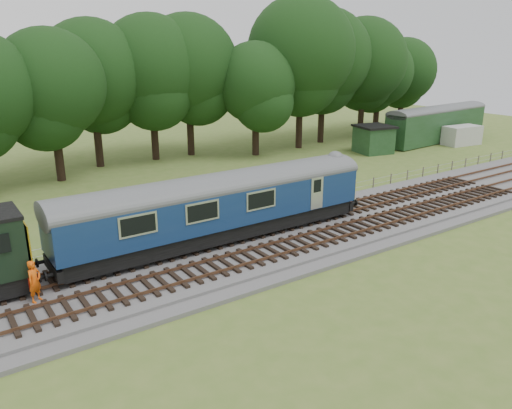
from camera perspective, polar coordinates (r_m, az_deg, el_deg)
ground at (r=30.13m, az=6.56°, el=-3.24°), size 120.00×120.00×0.00m
ballast at (r=30.07m, az=6.57°, el=-2.93°), size 70.00×7.00×0.35m
track_north at (r=30.99m, az=4.89°, el=-1.77°), size 67.20×2.40×0.21m
track_south at (r=28.89m, az=8.66°, el=-3.39°), size 67.20×2.40×0.21m
fence at (r=33.43m, az=1.51°, el=-0.98°), size 64.00×0.12×1.00m
tree_line at (r=48.15m, az=-10.87°, el=4.55°), size 70.00×8.00×18.00m
dmu_railcar at (r=27.22m, az=-4.22°, el=0.33°), size 18.05×2.86×3.88m
worker at (r=23.13m, az=-23.98°, el=-8.02°), size 0.81×0.77×1.86m
parked_coach at (r=61.87m, az=20.00°, el=8.85°), size 16.07×3.92×4.07m
shed at (r=53.62m, az=13.29°, el=7.31°), size 4.13×4.13×2.85m
caravan at (r=61.16m, az=22.46°, el=7.32°), size 4.54×2.61×2.11m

